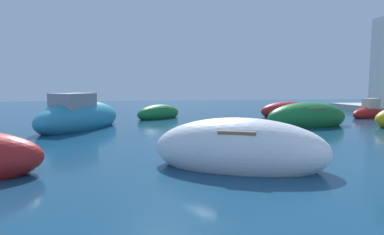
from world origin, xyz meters
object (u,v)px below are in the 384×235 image
object	(u,v)px
moored_boat_0	(159,113)
moored_boat_2	(369,112)
moored_boat_8	(307,118)
moored_boat_3	(240,150)
moored_boat_5	(79,117)
moored_boat_1	(289,111)

from	to	relation	value
moored_boat_0	moored_boat_2	world-z (taller)	moored_boat_2
moored_boat_8	moored_boat_0	bearing A→B (deg)	-44.99
moored_boat_2	moored_boat_8	size ratio (longest dim) A/B	0.66
moored_boat_2	moored_boat_0	bearing A→B (deg)	-28.29
moored_boat_3	moored_boat_5	bearing A→B (deg)	-33.94
moored_boat_8	moored_boat_5	bearing A→B (deg)	-13.78
moored_boat_1	moored_boat_3	bearing A→B (deg)	59.84
moored_boat_1	moored_boat_3	distance (m)	14.57
moored_boat_2	moored_boat_3	distance (m)	16.57
moored_boat_2	moored_boat_3	xyz separation A→B (m)	(-12.35, -11.05, 0.12)
moored_boat_1	moored_boat_8	xyz separation A→B (m)	(-1.41, -4.94, 0.08)
moored_boat_2	moored_boat_1	bearing A→B (deg)	-37.44
moored_boat_1	moored_boat_2	bearing A→B (deg)	164.14
moored_boat_5	moored_boat_0	bearing A→B (deg)	-13.34
moored_boat_2	moored_boat_3	size ratio (longest dim) A/B	0.66
moored_boat_0	moored_boat_8	bearing A→B (deg)	-74.70
moored_boat_5	moored_boat_2	bearing A→B (deg)	-51.54
moored_boat_5	moored_boat_8	xyz separation A→B (m)	(11.41, -0.93, -0.11)
moored_boat_3	moored_boat_8	bearing A→B (deg)	-104.86
moored_boat_0	moored_boat_2	xyz separation A→B (m)	(13.57, -1.77, 0.03)
moored_boat_2	moored_boat_3	bearing A→B (deg)	20.96
moored_boat_5	moored_boat_8	world-z (taller)	moored_boat_5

